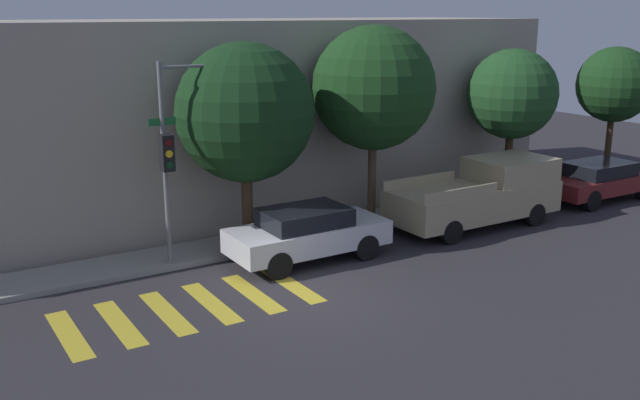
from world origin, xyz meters
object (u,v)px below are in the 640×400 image
(traffic_light_pole, at_px, (184,134))
(pickup_truck, at_px, (481,193))
(tree_near_corner, at_px, (245,113))
(tree_midblock, at_px, (374,88))
(sedan_middle, at_px, (599,180))
(tree_far_end, at_px, (512,94))
(sedan_near_corner, at_px, (307,232))
(tree_behind_truck, at_px, (615,85))

(traffic_light_pole, bearing_deg, pickup_truck, -8.04)
(pickup_truck, height_order, tree_near_corner, tree_near_corner)
(traffic_light_pole, height_order, tree_midblock, tree_midblock)
(sedan_middle, distance_m, tree_near_corner, 13.18)
(tree_far_end, bearing_deg, tree_near_corner, 180.00)
(traffic_light_pole, height_order, tree_far_end, traffic_light_pole)
(sedan_middle, bearing_deg, sedan_near_corner, 180.00)
(traffic_light_pole, distance_m, tree_behind_truck, 17.23)
(traffic_light_pole, xyz_separation_m, sedan_near_corner, (2.78, -1.27, -2.69))
(sedan_near_corner, xyz_separation_m, pickup_truck, (6.20, -0.00, 0.22))
(pickup_truck, height_order, sedan_middle, pickup_truck)
(traffic_light_pole, height_order, sedan_near_corner, traffic_light_pole)
(tree_behind_truck, bearing_deg, sedan_middle, -147.11)
(sedan_near_corner, bearing_deg, sedan_middle, 0.00)
(tree_near_corner, bearing_deg, tree_midblock, 0.00)
(sedan_near_corner, distance_m, tree_near_corner, 3.58)
(sedan_near_corner, relative_size, tree_midblock, 0.70)
(sedan_near_corner, bearing_deg, tree_behind_truck, 6.73)
(sedan_middle, bearing_deg, tree_midblock, 168.67)
(pickup_truck, relative_size, sedan_middle, 1.23)
(traffic_light_pole, height_order, sedan_middle, traffic_light_pole)
(sedan_near_corner, bearing_deg, traffic_light_pole, 155.47)
(traffic_light_pole, relative_size, pickup_truck, 0.96)
(sedan_middle, relative_size, tree_far_end, 0.86)
(sedan_near_corner, height_order, tree_far_end, tree_far_end)
(tree_near_corner, bearing_deg, pickup_truck, -13.49)
(tree_far_end, height_order, tree_behind_truck, tree_far_end)
(sedan_near_corner, xyz_separation_m, tree_near_corner, (-0.90, 1.70, 3.02))
(traffic_light_pole, xyz_separation_m, sedan_middle, (14.59, -1.27, -2.72))
(sedan_middle, bearing_deg, traffic_light_pole, 175.02)
(pickup_truck, distance_m, tree_near_corner, 7.82)
(sedan_middle, xyz_separation_m, tree_midblock, (-8.51, 1.70, 3.47))
(tree_behind_truck, bearing_deg, tree_near_corner, 180.00)
(traffic_light_pole, distance_m, sedan_middle, 14.89)
(pickup_truck, height_order, tree_far_end, tree_far_end)
(tree_near_corner, xyz_separation_m, tree_far_end, (9.97, -0.00, -0.11))
(pickup_truck, xyz_separation_m, tree_far_end, (2.86, 1.70, 2.68))
(tree_behind_truck, bearing_deg, sedan_near_corner, -173.27)
(sedan_middle, height_order, tree_near_corner, tree_near_corner)
(sedan_near_corner, height_order, tree_behind_truck, tree_behind_truck)
(pickup_truck, relative_size, tree_near_corner, 0.97)
(traffic_light_pole, distance_m, tree_far_end, 11.86)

